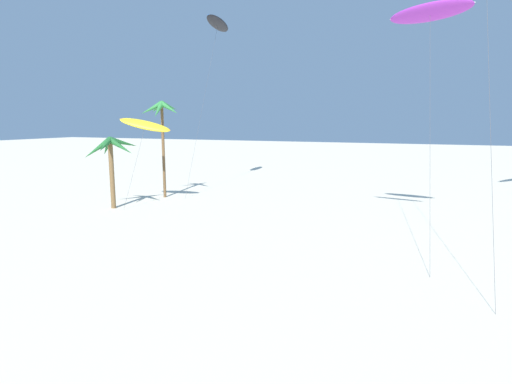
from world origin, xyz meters
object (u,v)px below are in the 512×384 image
palm_tree_1 (162,116)px  flying_kite_0 (145,125)px  flying_kite_4 (430,12)px  palm_tree_0 (111,152)px  flying_kite_3 (218,24)px

palm_tree_1 → flying_kite_0: palm_tree_1 is taller
palm_tree_1 → flying_kite_4: bearing=-13.7°
palm_tree_0 → flying_kite_0: 3.80m
flying_kite_3 → palm_tree_0: bearing=-98.6°
palm_tree_0 → flying_kite_3: 20.71m
flying_kite_0 → flying_kite_3: bearing=87.8°
palm_tree_0 → flying_kite_4: flying_kite_4 is taller
palm_tree_0 → flying_kite_0: (1.85, 2.43, 2.26)m
flying_kite_0 → palm_tree_1: bearing=103.4°
flying_kite_0 → flying_kite_4: size_ratio=0.55×
flying_kite_0 → flying_kite_3: 17.27m
palm_tree_0 → flying_kite_0: flying_kite_0 is taller
palm_tree_1 → flying_kite_0: size_ratio=1.16×
palm_tree_0 → flying_kite_3: bearing=81.4°
palm_tree_1 → flying_kite_3: (1.43, 9.36, 10.30)m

